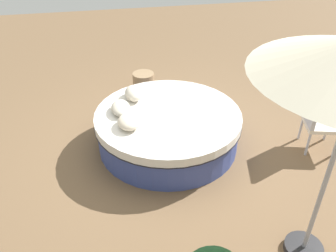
{
  "coord_description": "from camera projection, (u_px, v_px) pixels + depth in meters",
  "views": [
    {
      "loc": [
        -4.6,
        0.9,
        3.51
      ],
      "look_at": [
        0.0,
        0.0,
        0.36
      ],
      "focal_mm": 38.04,
      "sensor_mm": 36.0,
      "label": 1
    }
  ],
  "objects": [
    {
      "name": "throw_pillow_0",
      "position": [
        134.0,
        93.0,
        5.85
      ],
      "size": [
        0.45,
        0.28,
        0.2
      ],
      "primitive_type": "ellipsoid",
      "color": "beige",
      "rests_on": "round_bed"
    },
    {
      "name": "throw_pillow_2",
      "position": [
        129.0,
        122.0,
        5.17
      ],
      "size": [
        0.43,
        0.33,
        0.16
      ],
      "primitive_type": "ellipsoid",
      "color": "beige",
      "rests_on": "round_bed"
    },
    {
      "name": "patio_chair",
      "position": [
        316.0,
        118.0,
        5.48
      ],
      "size": [
        0.63,
        0.61,
        0.98
      ],
      "rotation": [
        0.0,
        0.0,
        2.89
      ],
      "color": "#B7B7BC",
      "rests_on": "ground_plane"
    },
    {
      "name": "round_bed",
      "position": [
        168.0,
        129.0,
        5.68
      ],
      "size": [
        2.3,
        2.3,
        0.59
      ],
      "color": "#38478C",
      "rests_on": "ground_plane"
    },
    {
      "name": "side_table",
      "position": [
        144.0,
        84.0,
        7.1
      ],
      "size": [
        0.42,
        0.42,
        0.48
      ],
      "primitive_type": "cylinder",
      "color": "#997A56",
      "rests_on": "ground_plane"
    },
    {
      "name": "ground_plane",
      "position": [
        168.0,
        144.0,
        5.85
      ],
      "size": [
        16.0,
        16.0,
        0.0
      ],
      "primitive_type": "plane",
      "color": "brown"
    },
    {
      "name": "throw_pillow_1",
      "position": [
        121.0,
        108.0,
        5.51
      ],
      "size": [
        0.47,
        0.29,
        0.14
      ],
      "primitive_type": "ellipsoid",
      "color": "beige",
      "rests_on": "round_bed"
    }
  ]
}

